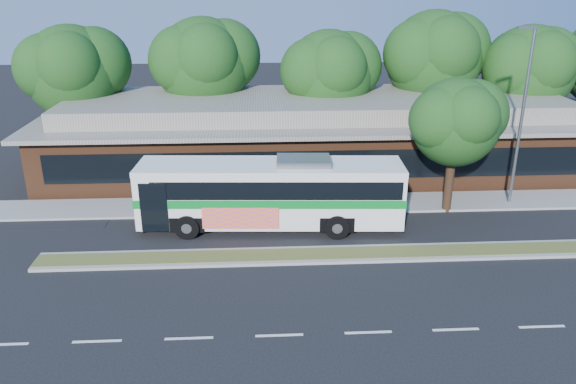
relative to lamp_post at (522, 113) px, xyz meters
name	(u,v)px	position (x,y,z in m)	size (l,w,h in m)	color
ground	(346,262)	(-9.56, -6.00, -4.90)	(120.00, 120.00, 0.00)	black
median_strip	(344,254)	(-9.56, -5.40, -4.83)	(26.00, 1.10, 0.15)	#474F21
sidewalk	(327,204)	(-9.56, 0.40, -4.84)	(44.00, 2.60, 0.12)	gray
parking_lot	(6,188)	(-27.56, 4.00, -4.90)	(14.00, 12.00, 0.01)	black
plaza_building	(315,133)	(-9.56, 6.99, -2.77)	(33.20, 11.20, 4.45)	#5A311C
lamp_post	(522,113)	(0.00, 0.00, 0.00)	(0.93, 0.18, 9.07)	slate
tree_bg_a	(79,69)	(-24.15, 9.14, 0.97)	(6.47, 5.80, 8.63)	black
tree_bg_b	(210,62)	(-16.13, 10.14, 1.24)	(6.69, 6.00, 9.00)	black
tree_bg_c	(335,72)	(-8.16, 9.13, 0.69)	(6.24, 5.60, 8.26)	black
tree_bg_d	(440,56)	(-1.12, 10.15, 1.52)	(6.91, 6.20, 9.37)	black
tree_bg_e	(534,68)	(4.85, 9.14, 0.84)	(6.47, 5.80, 8.50)	black
transit_bus	(272,189)	(-12.55, -2.20, -2.98)	(12.45, 3.38, 3.46)	white
sedan	(163,177)	(-18.56, 3.40, -4.23)	(1.88, 4.63, 1.34)	#B0B3B7
sidewalk_tree	(461,120)	(-3.25, -0.60, -0.17)	(4.79, 4.30, 6.78)	black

